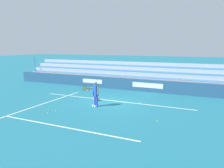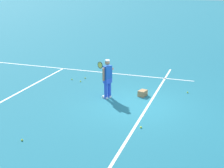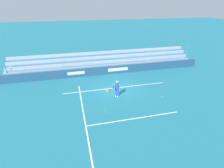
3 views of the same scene
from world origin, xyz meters
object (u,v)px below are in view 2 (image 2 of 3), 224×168
at_px(tennis_player, 107,78).
at_px(ball_box_cardboard, 143,93).
at_px(tennis_ball_far_right, 80,81).
at_px(tennis_ball_stray_back, 141,127).
at_px(tennis_ball_toward_net, 22,140).
at_px(tennis_ball_on_baseline, 187,92).
at_px(tennis_ball_far_left, 72,79).
at_px(tennis_ball_midcourt, 85,78).

relative_size(tennis_player, ball_box_cardboard, 4.29).
bearing_deg(tennis_ball_far_right, tennis_ball_stray_back, -134.54).
distance_m(tennis_ball_stray_back, tennis_ball_toward_net, 4.01).
relative_size(tennis_ball_far_right, tennis_ball_on_baseline, 1.00).
xyz_separation_m(tennis_ball_on_baseline, tennis_ball_toward_net, (-6.36, 4.53, 0.00)).
xyz_separation_m(tennis_player, tennis_ball_toward_net, (-4.57, 1.26, -0.86)).
height_order(tennis_ball_on_baseline, tennis_ball_far_left, same).
xyz_separation_m(tennis_player, tennis_ball_midcourt, (2.30, 2.07, -0.86)).
height_order(tennis_player, tennis_ball_far_right, tennis_player).
height_order(tennis_player, tennis_ball_on_baseline, tennis_player).
height_order(ball_box_cardboard, tennis_ball_far_right, ball_box_cardboard).
bearing_deg(tennis_player, ball_box_cardboard, -62.49).
bearing_deg(tennis_ball_stray_back, tennis_player, 41.16).
bearing_deg(ball_box_cardboard, tennis_ball_toward_net, 153.26).
bearing_deg(tennis_ball_stray_back, tennis_ball_on_baseline, -15.17).
height_order(tennis_ball_on_baseline, tennis_ball_toward_net, same).
relative_size(tennis_ball_far_left, tennis_ball_toward_net, 1.00).
distance_m(tennis_ball_on_baseline, tennis_ball_midcourt, 5.36).
bearing_deg(tennis_ball_far_left, tennis_ball_far_right, -106.34).
relative_size(tennis_player, tennis_ball_far_left, 25.98).
bearing_deg(ball_box_cardboard, tennis_player, 117.51).
distance_m(tennis_player, tennis_ball_toward_net, 4.82).
bearing_deg(tennis_ball_on_baseline, ball_box_cardboard, 119.45).
distance_m(tennis_ball_far_left, tennis_ball_toward_net, 6.57).
bearing_deg(tennis_ball_toward_net, tennis_ball_far_right, 7.30).
bearing_deg(tennis_ball_stray_back, ball_box_cardboard, 12.71).
relative_size(tennis_ball_stray_back, tennis_ball_midcourt, 1.00).
bearing_deg(ball_box_cardboard, tennis_ball_stray_back, -167.29).
xyz_separation_m(tennis_player, ball_box_cardboard, (0.74, -1.41, -0.76)).
xyz_separation_m(tennis_ball_far_left, tennis_ball_stray_back, (-4.29, -4.75, 0.00)).
distance_m(ball_box_cardboard, tennis_ball_midcourt, 3.82).
bearing_deg(tennis_ball_stray_back, tennis_ball_toward_net, 122.27).
height_order(tennis_ball_far_right, tennis_ball_midcourt, same).
bearing_deg(tennis_ball_on_baseline, tennis_player, 118.62).
height_order(tennis_player, tennis_ball_midcourt, tennis_player).
distance_m(tennis_ball_on_baseline, tennis_ball_far_left, 5.90).
bearing_deg(tennis_ball_far_left, tennis_player, -125.25).
bearing_deg(tennis_ball_toward_net, tennis_ball_stray_back, -57.73).
relative_size(tennis_ball_far_right, tennis_ball_stray_back, 1.00).
height_order(ball_box_cardboard, tennis_ball_on_baseline, ball_box_cardboard).
bearing_deg(tennis_player, tennis_ball_toward_net, 164.57).
bearing_deg(tennis_ball_far_left, ball_box_cardboard, -105.51).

